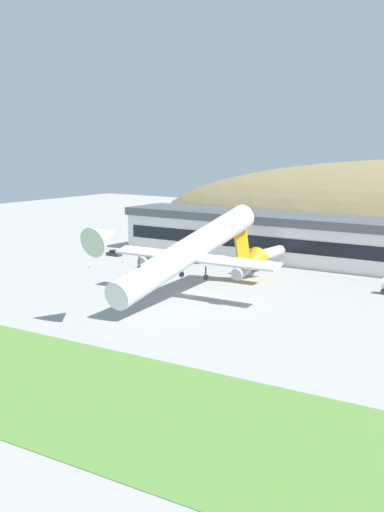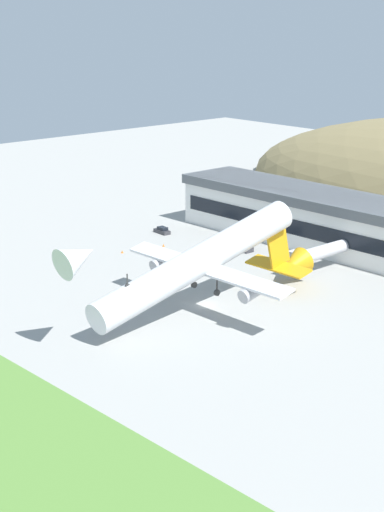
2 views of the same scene
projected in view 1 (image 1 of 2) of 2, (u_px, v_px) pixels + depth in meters
The scene contains 8 objects.
ground_plane at pixel (190, 294), 142.38m from camera, with size 371.18×371.18×0.00m, color #9E9E99.
terminal_building at pixel (296, 236), 177.27m from camera, with size 97.44×15.99×11.76m.
jetway_0 at pixel (264, 255), 164.87m from camera, with size 3.38×15.31×5.43m.
cargo_airplane at pixel (190, 253), 136.77m from camera, with size 36.96×54.93×17.71m.
service_car_0 at pixel (114, 253), 187.72m from camera, with size 4.53×2.14×1.55m.
fuel_truck at pixel (188, 256), 178.21m from camera, with size 6.99×2.42×3.12m.
traffic_cone_0 at pixel (122, 262), 177.20m from camera, with size 0.52×0.52×0.58m.
traffic_cone_1 at pixel (89, 267), 170.36m from camera, with size 0.52×0.52×0.58m.
Camera 1 is at (79.82, -114.03, 30.90)m, focal length 50.00 mm.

